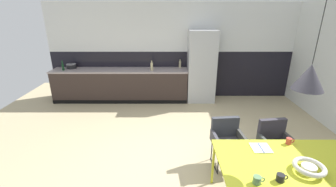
% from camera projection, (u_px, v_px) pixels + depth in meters
% --- Properties ---
extents(ground_plane, '(9.11, 9.11, 0.00)m').
position_uv_depth(ground_plane, '(176.00, 164.00, 3.88)').
color(ground_plane, tan).
extents(back_wall_splashback_dark, '(7.01, 0.12, 1.34)m').
position_uv_depth(back_wall_splashback_dark, '(172.00, 74.00, 6.74)').
color(back_wall_splashback_dark, black).
rests_on(back_wall_splashback_dark, ground).
extents(back_wall_panel_upper, '(7.01, 0.12, 1.34)m').
position_uv_depth(back_wall_panel_upper, '(173.00, 27.00, 6.28)').
color(back_wall_panel_upper, silver).
rests_on(back_wall_panel_upper, back_wall_splashback_dark).
extents(kitchen_counter, '(3.76, 0.63, 0.90)m').
position_uv_depth(kitchen_counter, '(120.00, 85.00, 6.48)').
color(kitchen_counter, '#322723').
rests_on(kitchen_counter, ground).
extents(refrigerator_column, '(0.75, 0.60, 1.97)m').
position_uv_depth(refrigerator_column, '(201.00, 67.00, 6.30)').
color(refrigerator_column, '#ADAFB2').
rests_on(refrigerator_column, ground).
extents(dining_table, '(1.77, 0.95, 0.73)m').
position_uv_depth(dining_table, '(289.00, 163.00, 2.83)').
color(dining_table, gold).
rests_on(dining_table, ground).
extents(armchair_by_stool, '(0.54, 0.53, 0.80)m').
position_uv_depth(armchair_by_stool, '(274.00, 139.00, 3.70)').
color(armchair_by_stool, '#3B3A3F').
rests_on(armchair_by_stool, ground).
extents(armchair_far_side, '(0.53, 0.51, 0.80)m').
position_uv_depth(armchair_far_side, '(226.00, 136.00, 3.75)').
color(armchair_far_side, '#3B3A3F').
rests_on(armchair_far_side, ground).
extents(fruit_bowl, '(0.35, 0.35, 0.09)m').
position_uv_depth(fruit_bowl, '(308.00, 167.00, 2.60)').
color(fruit_bowl, silver).
rests_on(fruit_bowl, dining_table).
extents(open_book, '(0.25, 0.24, 0.02)m').
position_uv_depth(open_book, '(260.00, 148.00, 3.06)').
color(open_book, white).
rests_on(open_book, dining_table).
extents(mug_dark_espresso, '(0.12, 0.07, 0.09)m').
position_uv_depth(mug_dark_espresso, '(288.00, 141.00, 3.15)').
color(mug_dark_espresso, '#B23D33').
rests_on(mug_dark_espresso, dining_table).
extents(mug_white_ceramic, '(0.13, 0.09, 0.08)m').
position_uv_depth(mug_white_ceramic, '(280.00, 177.00, 2.47)').
color(mug_white_ceramic, black).
rests_on(mug_white_ceramic, dining_table).
extents(mug_glass_clear, '(0.13, 0.09, 0.09)m').
position_uv_depth(mug_glass_clear, '(257.00, 180.00, 2.43)').
color(mug_glass_clear, '#5B8456').
rests_on(mug_glass_clear, dining_table).
extents(cooking_pot, '(0.27, 0.27, 0.15)m').
position_uv_depth(cooking_pot, '(70.00, 66.00, 6.41)').
color(cooking_pot, black).
rests_on(cooking_pot, kitchen_counter).
extents(bottle_spice_small, '(0.07, 0.07, 0.24)m').
position_uv_depth(bottle_spice_small, '(179.00, 64.00, 6.51)').
color(bottle_spice_small, tan).
rests_on(bottle_spice_small, kitchen_counter).
extents(bottle_wine_green, '(0.06, 0.06, 0.27)m').
position_uv_depth(bottle_wine_green, '(62.00, 67.00, 6.19)').
color(bottle_wine_green, '#0F3319').
rests_on(bottle_wine_green, kitchen_counter).
extents(bottle_oil_tall, '(0.07, 0.07, 0.27)m').
position_uv_depth(bottle_oil_tall, '(151.00, 67.00, 6.17)').
color(bottle_oil_tall, tan).
rests_on(bottle_oil_tall, kitchen_counter).
extents(pendant_lamp_over_table_near, '(0.33, 0.33, 0.98)m').
position_uv_depth(pendant_lamp_over_table_near, '(308.00, 77.00, 2.43)').
color(pendant_lamp_over_table_near, black).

